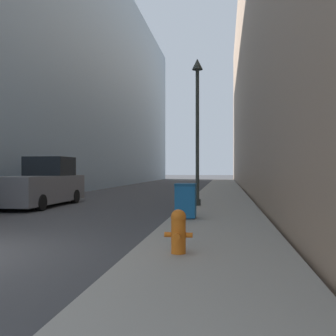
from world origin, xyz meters
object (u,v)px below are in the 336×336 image
Objects in this scene: pickup_truck at (42,185)px; lamppost at (197,114)px; fire_hydrant at (178,230)px; trash_bin at (186,200)px.

lamppost is at bearing -0.73° from pickup_truck.
fire_hydrant is 0.13× the size of lamppost.
pickup_truck is (-6.89, 0.09, -2.98)m from lamppost.
lamppost is 7.51m from pickup_truck.
lamppost is at bearing 92.01° from fire_hydrant.
lamppost reaches higher than pickup_truck.
trash_bin is at bearing 94.42° from fire_hydrant.
fire_hydrant is at bearing -85.58° from trash_bin.
lamppost is (0.06, 4.11, 3.22)m from trash_bin.
lamppost is at bearing 89.23° from trash_bin.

